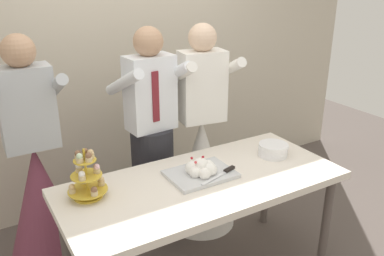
% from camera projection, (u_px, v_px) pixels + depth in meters
% --- Properties ---
extents(rear_wall, '(5.20, 0.10, 2.90)m').
position_uv_depth(rear_wall, '(116.00, 41.00, 3.44)').
color(rear_wall, beige).
rests_on(rear_wall, ground_plane).
extents(dessert_table, '(1.80, 0.80, 0.78)m').
position_uv_depth(dessert_table, '(203.00, 190.00, 2.60)').
color(dessert_table, silver).
rests_on(dessert_table, ground_plane).
extents(cupcake_stand, '(0.23, 0.23, 0.31)m').
position_uv_depth(cupcake_stand, '(87.00, 177.00, 2.34)').
color(cupcake_stand, gold).
rests_on(cupcake_stand, dessert_table).
extents(main_cake_tray, '(0.43, 0.31, 0.12)m').
position_uv_depth(main_cake_tray, '(201.00, 170.00, 2.61)').
color(main_cake_tray, silver).
rests_on(main_cake_tray, dessert_table).
extents(plate_stack, '(0.21, 0.21, 0.09)m').
position_uv_depth(plate_stack, '(273.00, 150.00, 2.90)').
color(plate_stack, white).
rests_on(plate_stack, dessert_table).
extents(person_groom, '(0.49, 0.52, 1.66)m').
position_uv_depth(person_groom, '(152.00, 150.00, 3.07)').
color(person_groom, '#232328').
rests_on(person_groom, ground_plane).
extents(person_bride, '(0.56, 0.56, 1.66)m').
position_uv_depth(person_bride, '(201.00, 159.00, 3.29)').
color(person_bride, white).
rests_on(person_bride, ground_plane).
extents(person_guest, '(0.56, 0.56, 1.66)m').
position_uv_depth(person_guest, '(40.00, 192.00, 2.82)').
color(person_guest, brown).
rests_on(person_guest, ground_plane).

